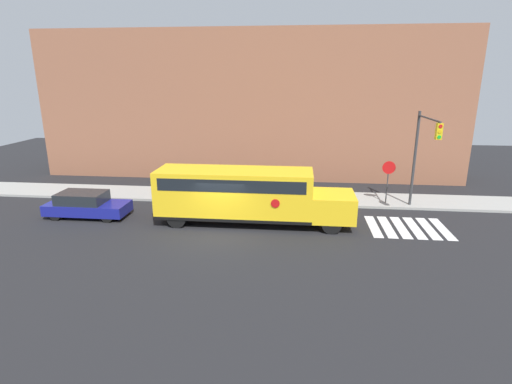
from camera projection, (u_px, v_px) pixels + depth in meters
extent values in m
plane|color=black|center=(219.00, 235.00, 20.01)|extent=(60.00, 60.00, 0.00)
cube|color=#9E9E99|center=(238.00, 196.00, 26.20)|extent=(44.00, 3.00, 0.15)
cube|color=#935B42|center=(250.00, 105.00, 30.90)|extent=(32.00, 4.00, 10.99)
cube|color=white|center=(373.00, 226.00, 21.11)|extent=(0.50, 3.20, 0.01)
cube|color=white|center=(387.00, 227.00, 21.04)|extent=(0.50, 3.20, 0.01)
cube|color=white|center=(401.00, 227.00, 20.97)|extent=(0.50, 3.20, 0.01)
cube|color=white|center=(414.00, 228.00, 20.90)|extent=(0.50, 3.20, 0.01)
cube|color=white|center=(428.00, 228.00, 20.83)|extent=(0.50, 3.20, 0.01)
cube|color=white|center=(442.00, 229.00, 20.76)|extent=(0.50, 3.20, 0.01)
cube|color=yellow|center=(235.00, 193.00, 21.25)|extent=(8.21, 2.50, 2.46)
cube|color=yellow|center=(333.00, 206.00, 20.87)|extent=(2.20, 2.50, 1.33)
cube|color=black|center=(235.00, 213.00, 21.57)|extent=(8.21, 2.54, 0.16)
cube|color=black|center=(234.00, 180.00, 21.06)|extent=(7.55, 2.53, 0.64)
cylinder|color=red|center=(275.00, 203.00, 19.82)|extent=(0.44, 0.02, 0.44)
cylinder|color=black|center=(329.00, 210.00, 22.09)|extent=(1.00, 0.30, 1.00)
cylinder|color=black|center=(332.00, 224.00, 20.02)|extent=(1.00, 0.30, 1.00)
cylinder|color=black|center=(188.00, 206.00, 22.90)|extent=(1.00, 0.30, 1.00)
cylinder|color=black|center=(177.00, 218.00, 20.84)|extent=(1.00, 0.30, 1.00)
cube|color=navy|center=(88.00, 208.00, 22.46)|extent=(4.53, 1.81, 0.59)
cube|color=#1E2328|center=(82.00, 198.00, 22.32)|extent=(2.54, 1.66, 0.61)
cylinder|color=black|center=(120.00, 208.00, 23.11)|extent=(0.64, 0.22, 0.64)
cylinder|color=black|center=(107.00, 217.00, 21.61)|extent=(0.64, 0.22, 0.64)
cylinder|color=black|center=(71.00, 206.00, 23.41)|extent=(0.64, 0.22, 0.64)
cylinder|color=black|center=(55.00, 215.00, 21.92)|extent=(0.64, 0.22, 0.64)
cylinder|color=#38383A|center=(387.00, 186.00, 24.31)|extent=(0.07, 0.07, 2.41)
cylinder|color=red|center=(389.00, 168.00, 23.94)|extent=(0.78, 0.03, 0.78)
cylinder|color=#38383A|center=(414.00, 161.00, 23.48)|extent=(0.16, 0.16, 5.75)
cylinder|color=#38383A|center=(429.00, 119.00, 21.03)|extent=(0.10, 3.61, 0.10)
cube|color=yellow|center=(439.00, 131.00, 19.52)|extent=(0.28, 0.28, 0.80)
cylinder|color=red|center=(441.00, 126.00, 19.31)|extent=(0.18, 0.02, 0.18)
cylinder|color=#EAB214|center=(440.00, 132.00, 19.38)|extent=(0.18, 0.02, 0.18)
cylinder|color=green|center=(439.00, 137.00, 19.45)|extent=(0.18, 0.02, 0.18)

